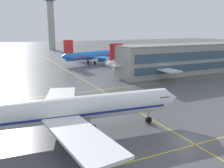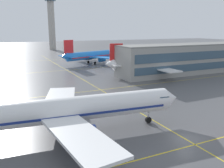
% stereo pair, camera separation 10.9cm
% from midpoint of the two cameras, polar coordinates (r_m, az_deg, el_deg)
% --- Properties ---
extents(ground_plane, '(600.00, 600.00, 0.00)m').
position_cam_midpoint_polar(ground_plane, '(40.01, 17.15, -12.40)').
color(ground_plane, '#4C4C4F').
extents(airliner_front_gate, '(39.43, 33.84, 12.25)m').
position_cam_midpoint_polar(airliner_front_gate, '(39.06, -9.71, -5.99)').
color(airliner_front_gate, white).
rests_on(airliner_front_gate, ground).
extents(airliner_second_row, '(37.37, 31.77, 11.67)m').
position_cam_midpoint_polar(airliner_second_row, '(91.04, 9.77, 4.76)').
color(airliner_second_row, white).
rests_on(airliner_second_row, ground).
extents(airliner_third_row, '(37.07, 31.71, 11.82)m').
position_cam_midpoint_polar(airliner_third_row, '(119.43, -4.32, 6.87)').
color(airliner_third_row, blue).
rests_on(airliner_third_row, ground).
extents(taxiway_markings, '(159.33, 158.83, 0.01)m').
position_cam_midpoint_polar(taxiway_markings, '(83.94, -7.45, 1.39)').
color(taxiway_markings, yellow).
rests_on(taxiway_markings, ground).
extents(terminal_building, '(71.41, 12.16, 11.11)m').
position_cam_midpoint_polar(terminal_building, '(102.28, 20.47, 5.91)').
color(terminal_building, gray).
rests_on(terminal_building, ground).
extents(control_tower, '(8.82, 8.82, 42.73)m').
position_cam_midpoint_polar(control_tower, '(202.88, -14.21, 14.84)').
color(control_tower, '#ADA89E').
rests_on(control_tower, ground).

